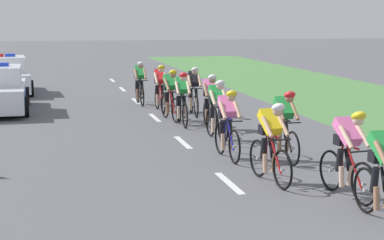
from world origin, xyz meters
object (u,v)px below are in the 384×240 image
at_px(cyclist_third, 271,141).
at_px(cyclist_eleventh, 140,82).
at_px(cyclist_lead, 384,171).
at_px(cyclist_sixth, 217,109).
at_px(cyclist_tenth, 170,94).
at_px(cyclist_twelfth, 160,87).
at_px(cyclist_fourth, 284,124).
at_px(cyclist_eighth, 194,90).
at_px(cyclist_seventh, 182,98).
at_px(cyclist_second, 348,153).
at_px(cyclist_ninth, 210,101).
at_px(police_car_second, 5,76).
at_px(cyclist_fifth, 228,123).

distance_m(cyclist_third, cyclist_eleventh, 11.25).
relative_size(cyclist_lead, cyclist_third, 1.00).
height_order(cyclist_sixth, cyclist_tenth, same).
distance_m(cyclist_sixth, cyclist_twelfth, 5.24).
xyz_separation_m(cyclist_fourth, cyclist_eighth, (-0.39, 6.69, 0.00)).
bearing_deg(cyclist_seventh, cyclist_eighth, 66.66).
bearing_deg(cyclist_lead, cyclist_third, 107.80).
relative_size(cyclist_eighth, cyclist_tenth, 1.00).
bearing_deg(cyclist_second, cyclist_seventh, 98.36).
distance_m(cyclist_ninth, cyclist_twelfth, 3.72).
relative_size(cyclist_third, cyclist_eighth, 1.00).
distance_m(cyclist_eighth, police_car_second, 9.54).
bearing_deg(cyclist_seventh, cyclist_eleventh, 96.18).
xyz_separation_m(cyclist_sixth, police_car_second, (-5.64, 11.50, -0.11)).
height_order(cyclist_second, cyclist_eighth, same).
bearing_deg(cyclist_eleventh, cyclist_fourth, -80.18).
relative_size(cyclist_eleventh, police_car_second, 0.38).
bearing_deg(cyclist_fifth, cyclist_eighth, 83.31).
bearing_deg(cyclist_fifth, cyclist_ninth, 80.90).
bearing_deg(cyclist_twelfth, cyclist_second, -83.35).
bearing_deg(cyclist_lead, cyclist_fourth, 88.77).
bearing_deg(cyclist_eighth, cyclist_seventh, -113.34).
bearing_deg(cyclist_sixth, cyclist_seventh, 99.32).
relative_size(cyclist_second, cyclist_eleventh, 1.00).
xyz_separation_m(cyclist_fourth, cyclist_fifth, (-1.12, 0.45, 0.00)).
distance_m(cyclist_third, cyclist_twelfth, 9.50).
height_order(cyclist_lead, cyclist_second, same).
distance_m(cyclist_lead, cyclist_tenth, 10.24).
distance_m(cyclist_fourth, police_car_second, 15.48).
bearing_deg(cyclist_second, police_car_second, 110.63).
relative_size(cyclist_second, cyclist_twelfth, 1.00).
relative_size(cyclist_lead, cyclist_fourth, 1.00).
distance_m(cyclist_second, cyclist_fourth, 2.93).
distance_m(cyclist_fourth, cyclist_ninth, 4.19).
bearing_deg(cyclist_second, cyclist_twelfth, 96.65).
height_order(cyclist_tenth, cyclist_twelfth, same).
height_order(cyclist_ninth, cyclist_tenth, same).
bearing_deg(cyclist_lead, cyclist_ninth, 92.93).
height_order(cyclist_lead, cyclist_eighth, same).
distance_m(cyclist_fourth, cyclist_eighth, 6.70).
height_order(cyclist_fourth, cyclist_eleventh, same).
relative_size(cyclist_third, cyclist_eleventh, 1.00).
distance_m(cyclist_tenth, cyclist_twelfth, 1.91).
relative_size(cyclist_lead, cyclist_eighth, 1.00).
relative_size(cyclist_eighth, police_car_second, 0.38).
relative_size(cyclist_third, cyclist_ninth, 1.00).
xyz_separation_m(cyclist_sixth, cyclist_eighth, (0.38, 4.10, 0.00)).
xyz_separation_m(cyclist_fourth, cyclist_ninth, (-0.52, 4.16, 0.00)).
height_order(cyclist_lead, cyclist_fourth, same).
bearing_deg(cyclist_second, cyclist_sixth, 97.95).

